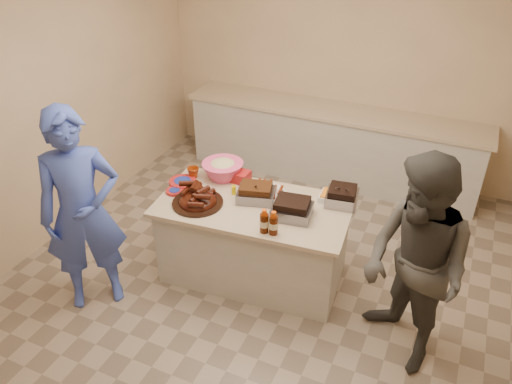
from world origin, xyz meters
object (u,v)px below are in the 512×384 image
at_px(mustard_bottle, 234,194).
at_px(bbq_bottle_a, 273,234).
at_px(roasting_pan, 341,203).
at_px(guest_gray, 397,351).
at_px(plastic_cup, 194,177).
at_px(guest_blue, 101,296).
at_px(island, 254,274).
at_px(coleslaw_bowl, 223,177).
at_px(rib_platter, 198,204).
at_px(bbq_bottle_b, 264,232).

bearing_deg(mustard_bottle, bbq_bottle_a, -36.12).
relative_size(roasting_pan, guest_gray, 0.15).
bearing_deg(plastic_cup, guest_blue, -112.54).
bearing_deg(island, coleslaw_bowl, 141.07).
xyz_separation_m(plastic_cup, guest_gray, (2.14, -0.56, -0.79)).
distance_m(coleslaw_bowl, plastic_cup, 0.28).
relative_size(coleslaw_bowl, bbq_bottle_a, 1.88).
bearing_deg(coleslaw_bowl, rib_platter, -89.04).
bearing_deg(guest_blue, coleslaw_bowl, 16.93).
relative_size(rib_platter, mustard_bottle, 4.15).
height_order(bbq_bottle_a, guest_blue, bbq_bottle_a).
xyz_separation_m(mustard_bottle, plastic_cup, (-0.48, 0.11, 0.00)).
bearing_deg(island, guest_blue, -148.91).
bearing_deg(rib_platter, guest_blue, -136.93).
height_order(bbq_bottle_b, mustard_bottle, bbq_bottle_b).
distance_m(guest_blue, guest_gray, 2.61).
distance_m(bbq_bottle_a, plastic_cup, 1.15).
bearing_deg(bbq_bottle_b, roasting_pan, 55.62).
relative_size(rib_platter, guest_blue, 0.25).
distance_m(plastic_cup, guest_gray, 2.35).
bearing_deg(rib_platter, plastic_cup, 124.80).
height_order(island, mustard_bottle, mustard_bottle).
xyz_separation_m(rib_platter, bbq_bottle_a, (0.77, -0.13, 0.00)).
height_order(island, coleslaw_bowl, coleslaw_bowl).
height_order(coleslaw_bowl, bbq_bottle_a, coleslaw_bowl).
height_order(coleslaw_bowl, guest_blue, coleslaw_bowl).
height_order(rib_platter, guest_blue, rib_platter).
height_order(rib_platter, bbq_bottle_b, bbq_bottle_b).
bearing_deg(coleslaw_bowl, roasting_pan, 1.26).
xyz_separation_m(island, guest_gray, (1.42, -0.37, 0.00)).
bearing_deg(bbq_bottle_b, guest_gray, -2.01).
distance_m(coleslaw_bowl, guest_gray, 2.15).
bearing_deg(plastic_cup, guest_gray, -14.71).
distance_m(roasting_pan, mustard_bottle, 0.96).
relative_size(plastic_cup, guest_blue, 0.06).
bearing_deg(guest_gray, plastic_cup, -150.05).
bearing_deg(mustard_bottle, plastic_cup, 167.11).
relative_size(rib_platter, plastic_cup, 4.00).
distance_m(bbq_bottle_a, bbq_bottle_b, 0.08).
distance_m(roasting_pan, bbq_bottle_a, 0.75).
bearing_deg(rib_platter, mustard_bottle, 51.63).
height_order(mustard_bottle, guest_gray, mustard_bottle).
bearing_deg(bbq_bottle_a, guest_blue, -160.50).
distance_m(roasting_pan, guest_gray, 1.29).
relative_size(island, bbq_bottle_b, 7.96).
bearing_deg(mustard_bottle, guest_gray, -15.24).
xyz_separation_m(rib_platter, guest_blue, (-0.69, -0.65, -0.79)).
bearing_deg(roasting_pan, bbq_bottle_a, -127.64).
xyz_separation_m(island, mustard_bottle, (-0.23, 0.08, 0.79)).
relative_size(island, roasting_pan, 6.26).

